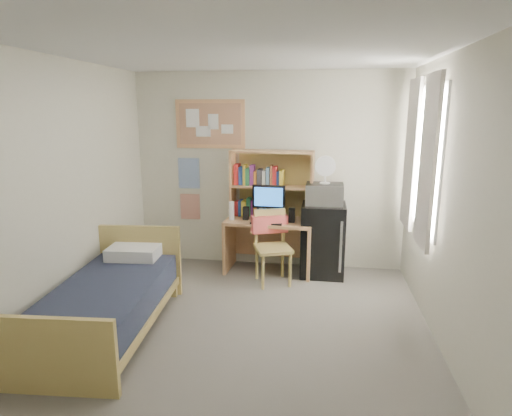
# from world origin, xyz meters

# --- Properties ---
(floor) EXTENTS (3.60, 4.20, 0.02)m
(floor) POSITION_xyz_m (0.00, 0.00, -0.01)
(floor) COLOR slate
(floor) RESTS_ON ground
(ceiling) EXTENTS (3.60, 4.20, 0.02)m
(ceiling) POSITION_xyz_m (0.00, 0.00, 2.60)
(ceiling) COLOR silver
(ceiling) RESTS_ON wall_back
(wall_back) EXTENTS (3.60, 0.04, 2.60)m
(wall_back) POSITION_xyz_m (0.00, 2.10, 1.30)
(wall_back) COLOR beige
(wall_back) RESTS_ON floor
(wall_front) EXTENTS (3.60, 0.04, 2.60)m
(wall_front) POSITION_xyz_m (0.00, -2.10, 1.30)
(wall_front) COLOR beige
(wall_front) RESTS_ON floor
(wall_left) EXTENTS (0.04, 4.20, 2.60)m
(wall_left) POSITION_xyz_m (-1.80, 0.00, 1.30)
(wall_left) COLOR beige
(wall_left) RESTS_ON floor
(wall_right) EXTENTS (0.04, 4.20, 2.60)m
(wall_right) POSITION_xyz_m (1.80, 0.00, 1.30)
(wall_right) COLOR beige
(wall_right) RESTS_ON floor
(window_unit) EXTENTS (0.10, 1.40, 1.70)m
(window_unit) POSITION_xyz_m (1.75, 1.20, 1.60)
(window_unit) COLOR white
(window_unit) RESTS_ON wall_right
(curtain_left) EXTENTS (0.04, 0.55, 1.70)m
(curtain_left) POSITION_xyz_m (1.72, 0.80, 1.60)
(curtain_left) COLOR silver
(curtain_left) RESTS_ON wall_right
(curtain_right) EXTENTS (0.04, 0.55, 1.70)m
(curtain_right) POSITION_xyz_m (1.72, 1.60, 1.60)
(curtain_right) COLOR silver
(curtain_right) RESTS_ON wall_right
(bulletin_board) EXTENTS (0.94, 0.03, 0.64)m
(bulletin_board) POSITION_xyz_m (-0.78, 2.08, 1.92)
(bulletin_board) COLOR tan
(bulletin_board) RESTS_ON wall_back
(poster_wave) EXTENTS (0.30, 0.01, 0.42)m
(poster_wave) POSITION_xyz_m (-1.10, 2.09, 1.25)
(poster_wave) COLOR #2851A0
(poster_wave) RESTS_ON wall_back
(poster_japan) EXTENTS (0.28, 0.01, 0.36)m
(poster_japan) POSITION_xyz_m (-1.10, 2.09, 0.78)
(poster_japan) COLOR #C34222
(poster_japan) RESTS_ON wall_back
(desk) EXTENTS (1.16, 0.64, 0.71)m
(desk) POSITION_xyz_m (0.05, 1.80, 0.35)
(desk) COLOR tan
(desk) RESTS_ON floor
(desk_chair) EXTENTS (0.59, 0.59, 0.91)m
(desk_chair) POSITION_xyz_m (0.15, 1.41, 0.46)
(desk_chair) COLOR tan
(desk_chair) RESTS_ON floor
(mini_fridge) EXTENTS (0.56, 0.56, 0.94)m
(mini_fridge) POSITION_xyz_m (0.75, 1.80, 0.47)
(mini_fridge) COLOR black
(mini_fridge) RESTS_ON floor
(bed) EXTENTS (1.02, 1.87, 0.50)m
(bed) POSITION_xyz_m (-1.28, -0.04, 0.25)
(bed) COLOR #1C2133
(bed) RESTS_ON floor
(hutch) EXTENTS (1.10, 0.35, 0.89)m
(hutch) POSITION_xyz_m (0.06, 1.95, 1.15)
(hutch) COLOR tan
(hutch) RESTS_ON desk
(monitor) EXTENTS (0.42, 0.06, 0.45)m
(monitor) POSITION_xyz_m (0.05, 1.74, 0.93)
(monitor) COLOR black
(monitor) RESTS_ON desk
(keyboard) EXTENTS (0.41, 0.15, 0.02)m
(keyboard) POSITION_xyz_m (0.04, 1.60, 0.72)
(keyboard) COLOR black
(keyboard) RESTS_ON desk
(speaker_left) EXTENTS (0.08, 0.08, 0.17)m
(speaker_left) POSITION_xyz_m (-0.25, 1.76, 0.79)
(speaker_left) COLOR black
(speaker_left) RESTS_ON desk
(speaker_right) EXTENTS (0.08, 0.08, 0.18)m
(speaker_right) POSITION_xyz_m (0.35, 1.72, 0.80)
(speaker_right) COLOR black
(speaker_right) RESTS_ON desk
(water_bottle) EXTENTS (0.07, 0.07, 0.24)m
(water_bottle) POSITION_xyz_m (-0.43, 1.73, 0.83)
(water_bottle) COLOR white
(water_bottle) RESTS_ON desk
(hoodie) EXTENTS (0.47, 0.29, 0.22)m
(hoodie) POSITION_xyz_m (0.08, 1.59, 0.71)
(hoodie) COLOR #FC6560
(hoodie) RESTS_ON desk_chair
(microwave) EXTENTS (0.47, 0.36, 0.27)m
(microwave) POSITION_xyz_m (0.75, 1.78, 1.07)
(microwave) COLOR #B9B9BE
(microwave) RESTS_ON mini_fridge
(desk_fan) EXTENTS (0.25, 0.25, 0.31)m
(desk_fan) POSITION_xyz_m (0.75, 1.78, 1.36)
(desk_fan) COLOR white
(desk_fan) RESTS_ON microwave
(pillow) EXTENTS (0.57, 0.42, 0.13)m
(pillow) POSITION_xyz_m (-1.33, 0.71, 0.56)
(pillow) COLOR white
(pillow) RESTS_ON bed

